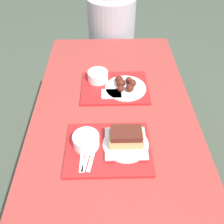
# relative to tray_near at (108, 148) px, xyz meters

# --- Properties ---
(ground_plane) EXTENTS (12.00, 12.00, 0.00)m
(ground_plane) POSITION_rel_tray_near_xyz_m (0.03, 0.19, -0.77)
(ground_plane) COLOR #424C3D
(picnic_table) EXTENTS (0.85, 1.72, 0.76)m
(picnic_table) POSITION_rel_tray_near_xyz_m (0.03, 0.19, -0.10)
(picnic_table) COLOR maroon
(picnic_table) RESTS_ON ground_plane
(picnic_bench_far) EXTENTS (0.81, 0.28, 0.44)m
(picnic_bench_far) POSITION_rel_tray_near_xyz_m (0.03, 1.27, -0.39)
(picnic_bench_far) COLOR maroon
(picnic_bench_far) RESTS_ON ground_plane
(tray_near) EXTENTS (0.38, 0.30, 0.01)m
(tray_near) POSITION_rel_tray_near_xyz_m (0.00, 0.00, 0.00)
(tray_near) COLOR red
(tray_near) RESTS_ON picnic_table
(tray_far) EXTENTS (0.38, 0.30, 0.01)m
(tray_far) POSITION_rel_tray_near_xyz_m (0.04, 0.44, 0.00)
(tray_far) COLOR red
(tray_far) RESTS_ON picnic_table
(bowl_coleslaw_near) EXTENTS (0.12, 0.12, 0.06)m
(bowl_coleslaw_near) POSITION_rel_tray_near_xyz_m (-0.10, 0.02, 0.04)
(bowl_coleslaw_near) COLOR white
(bowl_coleslaw_near) RESTS_ON tray_near
(brisket_sandwich_plate) EXTENTS (0.21, 0.21, 0.09)m
(brisket_sandwich_plate) POSITION_rel_tray_near_xyz_m (0.08, 0.01, 0.04)
(brisket_sandwich_plate) COLOR white
(brisket_sandwich_plate) RESTS_ON tray_near
(plastic_fork_near) EXTENTS (0.05, 0.17, 0.00)m
(plastic_fork_near) POSITION_rel_tray_near_xyz_m (-0.09, -0.04, 0.01)
(plastic_fork_near) COLOR white
(plastic_fork_near) RESTS_ON tray_near
(plastic_knife_near) EXTENTS (0.05, 0.17, 0.00)m
(plastic_knife_near) POSITION_rel_tray_near_xyz_m (-0.07, -0.04, 0.01)
(plastic_knife_near) COLOR white
(plastic_knife_near) RESTS_ON tray_near
(plastic_spoon_near) EXTENTS (0.02, 0.17, 0.00)m
(plastic_spoon_near) POSITION_rel_tray_near_xyz_m (-0.11, -0.04, 0.01)
(plastic_spoon_near) COLOR white
(plastic_spoon_near) RESTS_ON tray_near
(condiment_packet) EXTENTS (0.04, 0.03, 0.01)m
(condiment_packet) POSITION_rel_tray_near_xyz_m (0.02, 0.07, 0.01)
(condiment_packet) COLOR #3F3F47
(condiment_packet) RESTS_ON tray_near
(bowl_coleslaw_far) EXTENTS (0.12, 0.12, 0.06)m
(bowl_coleslaw_far) POSITION_rel_tray_near_xyz_m (-0.05, 0.51, 0.04)
(bowl_coleslaw_far) COLOR white
(bowl_coleslaw_far) RESTS_ON tray_far
(wings_plate_far) EXTENTS (0.23, 0.23, 0.06)m
(wings_plate_far) POSITION_rel_tray_near_xyz_m (0.10, 0.43, 0.03)
(wings_plate_far) COLOR white
(wings_plate_far) RESTS_ON tray_far
(napkin_far) EXTENTS (0.11, 0.08, 0.01)m
(napkin_far) POSITION_rel_tray_near_xyz_m (0.02, 0.37, 0.01)
(napkin_far) COLOR white
(napkin_far) RESTS_ON tray_far
(person_seated_across) EXTENTS (0.38, 0.38, 0.75)m
(person_seated_across) POSITION_rel_tray_near_xyz_m (0.04, 1.27, -0.01)
(person_seated_across) COLOR #9E9EA3
(person_seated_across) RESTS_ON picnic_bench_far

